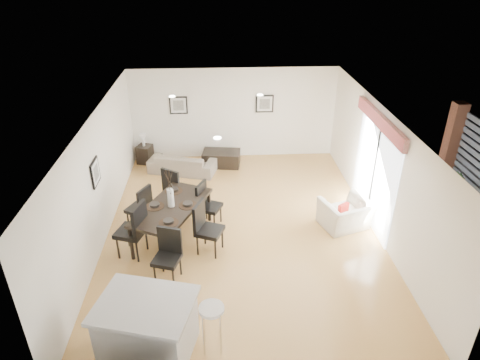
{
  "coord_description": "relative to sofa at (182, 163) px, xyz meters",
  "views": [
    {
      "loc": [
        -0.5,
        -7.99,
        5.57
      ],
      "look_at": [
        -0.02,
        0.4,
        1.07
      ],
      "focal_mm": 32.0,
      "sensor_mm": 36.0,
      "label": 1
    }
  ],
  "objects": [
    {
      "name": "ground",
      "position": [
        1.52,
        -2.97,
        -0.27
      ],
      "size": [
        8.0,
        8.0,
        0.0
      ],
      "primitive_type": "plane",
      "color": "tan",
      "rests_on": "ground"
    },
    {
      "name": "wall_back",
      "position": [
        1.52,
        1.03,
        1.08
      ],
      "size": [
        6.0,
        0.04,
        2.7
      ],
      "primitive_type": "cube",
      "color": "white",
      "rests_on": "ground"
    },
    {
      "name": "wall_front",
      "position": [
        1.52,
        -6.97,
        1.08
      ],
      "size": [
        6.0,
        0.04,
        2.7
      ],
      "primitive_type": "cube",
      "color": "white",
      "rests_on": "ground"
    },
    {
      "name": "wall_left",
      "position": [
        -1.48,
        -2.97,
        1.08
      ],
      "size": [
        0.04,
        8.0,
        2.7
      ],
      "primitive_type": "cube",
      "color": "white",
      "rests_on": "ground"
    },
    {
      "name": "wall_right",
      "position": [
        4.52,
        -2.97,
        1.08
      ],
      "size": [
        0.04,
        8.0,
        2.7
      ],
      "primitive_type": "cube",
      "color": "white",
      "rests_on": "ground"
    },
    {
      "name": "ceiling",
      "position": [
        1.52,
        -2.97,
        2.43
      ],
      "size": [
        6.0,
        8.0,
        0.02
      ],
      "primitive_type": "cube",
      "color": "white",
      "rests_on": "wall_back"
    },
    {
      "name": "sofa",
      "position": [
        0.0,
        0.0,
        0.0
      ],
      "size": [
        1.99,
        1.2,
        0.55
      ],
      "primitive_type": "imported",
      "rotation": [
        0.0,
        0.0,
        2.87
      ],
      "color": "gray",
      "rests_on": "ground"
    },
    {
      "name": "armchair",
      "position": [
        3.86,
        -2.96,
        0.06
      ],
      "size": [
        1.27,
        1.19,
        0.67
      ],
      "primitive_type": "imported",
      "rotation": [
        0.0,
        0.0,
        3.47
      ],
      "color": "white",
      "rests_on": "ground"
    },
    {
      "name": "courtyard_plant_b",
      "position": [
        7.08,
        -1.73,
        0.05
      ],
      "size": [
        0.47,
        0.47,
        0.64
      ],
      "primitive_type": "imported",
      "rotation": [
        0.0,
        0.0,
        0.42
      ],
      "color": "#345926",
      "rests_on": "ground"
    },
    {
      "name": "dining_table",
      "position": [
        0.01,
        -3.2,
        0.47
      ],
      "size": [
        1.73,
        2.23,
        0.83
      ],
      "rotation": [
        0.0,
        0.0,
        -0.43
      ],
      "color": "black",
      "rests_on": "ground"
    },
    {
      "name": "dining_chair_wnear",
      "position": [
        -0.69,
        -3.73,
        0.41
      ],
      "size": [
        0.69,
        0.69,
        1.22
      ],
      "rotation": [
        0.0,
        0.0,
        -1.89
      ],
      "color": "black",
      "rests_on": "ground"
    },
    {
      "name": "dining_chair_wfar",
      "position": [
        -0.71,
        -2.75,
        0.31
      ],
      "size": [
        0.64,
        0.64,
        1.05
      ],
      "rotation": [
        0.0,
        0.0,
        -2.06
      ],
      "color": "black",
      "rests_on": "ground"
    },
    {
      "name": "dining_chair_enear",
      "position": [
        0.72,
        -3.66,
        0.36
      ],
      "size": [
        0.66,
        0.66,
        1.13
      ],
      "rotation": [
        0.0,
        0.0,
        1.19
      ],
      "color": "black",
      "rests_on": "ground"
    },
    {
      "name": "dining_chair_efar",
      "position": [
        0.72,
        -2.67,
        0.31
      ],
      "size": [
        0.62,
        0.62,
        1.04
      ],
      "rotation": [
        0.0,
        0.0,
        1.15
      ],
      "color": "black",
      "rests_on": "ground"
    },
    {
      "name": "dining_chair_head",
      "position": [
        0.03,
        -4.44,
        0.32
      ],
      "size": [
        0.59,
        0.59,
        1.05
      ],
      "rotation": [
        0.0,
        0.0,
        -0.3
      ],
      "color": "black",
      "rests_on": "ground"
    },
    {
      "name": "dining_chair_foot",
      "position": [
        -0.04,
        -1.95,
        0.34
      ],
      "size": [
        0.68,
        0.68,
        1.1
      ],
      "rotation": [
        0.0,
        0.0,
        2.56
      ],
      "color": "black",
      "rests_on": "ground"
    },
    {
      "name": "vase",
      "position": [
        0.01,
        -3.2,
        0.91
      ],
      "size": [
        1.09,
        1.67,
        0.85
      ],
      "color": "white",
      "rests_on": "dining_table"
    },
    {
      "name": "coffee_table",
      "position": [
        1.12,
        0.4,
        -0.06
      ],
      "size": [
        1.15,
        0.78,
        0.43
      ],
      "primitive_type": "cube",
      "rotation": [
        0.0,
        0.0,
        -0.14
      ],
      "color": "black",
      "rests_on": "ground"
    },
    {
      "name": "side_table",
      "position": [
        -1.14,
        0.69,
        -0.0
      ],
      "size": [
        0.51,
        0.51,
        0.54
      ],
      "primitive_type": "cube",
      "rotation": [
        0.0,
        0.0,
        -0.3
      ],
      "color": "black",
      "rests_on": "ground"
    },
    {
      "name": "table_lamp",
      "position": [
        -1.14,
        0.69,
        0.5
      ],
      "size": [
        0.19,
        0.19,
        0.35
      ],
      "color": "white",
      "rests_on": "side_table"
    },
    {
      "name": "cushion",
      "position": [
        3.76,
        -3.06,
        0.25
      ],
      "size": [
        0.28,
        0.22,
        0.28
      ],
      "primitive_type": "cube",
      "rotation": [
        0.0,
        0.0,
        3.73
      ],
      "color": "maroon",
      "rests_on": "armchair"
    },
    {
      "name": "kitchen_island",
      "position": [
        -0.13,
        -6.2,
        0.23
      ],
      "size": [
        1.65,
        1.42,
        1.0
      ],
      "rotation": [
        0.0,
        0.0,
        -0.26
      ],
      "color": "silver",
      "rests_on": "ground"
    },
    {
      "name": "bar_stool",
      "position": [
        0.86,
        -6.2,
        0.47
      ],
      "size": [
        0.39,
        0.39,
        0.86
      ],
      "color": "white",
      "rests_on": "ground"
    },
    {
      "name": "framed_print_back_left",
      "position": [
        -0.08,
        1.0,
        1.38
      ],
      "size": [
        0.52,
        0.04,
        0.52
      ],
      "color": "black",
      "rests_on": "wall_back"
    },
    {
      "name": "framed_print_back_right",
      "position": [
        2.42,
        1.0,
        1.38
      ],
      "size": [
        0.52,
        0.04,
        0.52
      ],
      "color": "black",
      "rests_on": "wall_back"
    },
    {
      "name": "framed_print_left_wall",
      "position": [
        -1.45,
        -3.17,
        1.38
      ],
      "size": [
        0.04,
        0.52,
        0.52
      ],
      "rotation": [
        0.0,
        0.0,
        1.57
      ],
      "color": "black",
      "rests_on": "wall_left"
    },
    {
      "name": "sliding_door",
      "position": [
        4.47,
        -2.67,
        1.39
      ],
      "size": [
        0.12,
        2.7,
        2.57
      ],
      "color": "white",
      "rests_on": "wall_right"
    }
  ]
}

